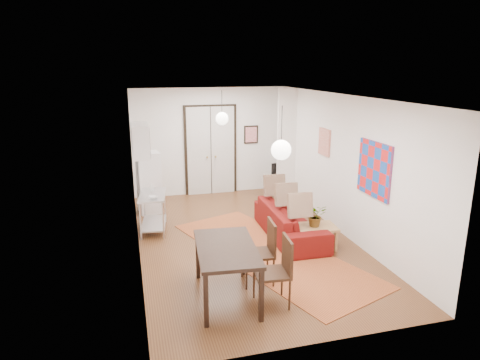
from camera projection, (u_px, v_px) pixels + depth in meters
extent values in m
plane|color=brown|center=(244.00, 240.00, 8.76)|extent=(7.00, 7.00, 0.00)
cube|color=silver|center=(245.00, 96.00, 8.01)|extent=(4.20, 7.00, 0.02)
cube|color=white|center=(210.00, 142.00, 11.65)|extent=(4.20, 0.02, 2.90)
cube|color=white|center=(323.00, 239.00, 5.12)|extent=(4.20, 0.02, 2.90)
cube|color=white|center=(135.00, 178.00, 7.86)|extent=(0.02, 7.00, 2.90)
cube|color=white|center=(342.00, 165.00, 8.91)|extent=(0.02, 7.00, 2.90)
cube|color=silver|center=(211.00, 151.00, 11.68)|extent=(1.44, 0.06, 2.50)
cube|color=white|center=(286.00, 144.00, 11.23)|extent=(0.50, 0.10, 2.90)
cube|color=white|center=(140.00, 140.00, 9.19)|extent=(0.35, 1.00, 0.70)
cube|color=red|center=(374.00, 169.00, 7.68)|extent=(0.05, 1.00, 1.00)
cube|color=#EFDEC7|center=(324.00, 142.00, 9.56)|extent=(0.05, 0.50, 0.60)
cube|color=red|center=(251.00, 135.00, 11.87)|extent=(0.40, 0.03, 0.50)
cube|color=#9E6342|center=(132.00, 135.00, 9.61)|extent=(0.03, 0.44, 0.54)
sphere|color=white|center=(222.00, 119.00, 10.05)|extent=(0.30, 0.30, 0.30)
cylinder|color=black|center=(222.00, 101.00, 9.94)|extent=(0.01, 0.01, 0.50)
sphere|color=white|center=(281.00, 150.00, 6.31)|extent=(0.30, 0.30, 0.30)
cylinder|color=black|center=(282.00, 123.00, 6.21)|extent=(0.01, 0.01, 0.50)
cube|color=#B35B2C|center=(270.00, 252.00, 8.16)|extent=(3.19, 4.87, 0.01)
imported|color=maroon|center=(290.00, 222.00, 8.84)|extent=(2.32, 0.95, 0.67)
cube|color=tan|center=(310.00, 228.00, 8.26)|extent=(1.05, 0.65, 0.04)
cube|color=tan|center=(292.00, 245.00, 8.00)|extent=(0.06, 0.06, 0.40)
cube|color=tan|center=(336.00, 240.00, 8.22)|extent=(0.06, 0.06, 0.40)
cube|color=tan|center=(284.00, 236.00, 8.42)|extent=(0.06, 0.06, 0.40)
cube|color=tan|center=(326.00, 232.00, 8.64)|extent=(0.06, 0.06, 0.40)
imported|color=#36652D|center=(315.00, 215.00, 8.23)|extent=(0.42, 0.37, 0.44)
cube|color=silver|center=(152.00, 195.00, 9.06)|extent=(0.67, 1.13, 0.04)
cube|color=silver|center=(154.00, 223.00, 9.23)|extent=(0.62, 1.08, 0.03)
cylinder|color=silver|center=(144.00, 222.00, 8.65)|extent=(0.04, 0.04, 0.80)
cylinder|color=silver|center=(166.00, 220.00, 8.76)|extent=(0.04, 0.04, 0.80)
cylinder|color=silver|center=(142.00, 207.00, 9.57)|extent=(0.04, 0.04, 0.80)
cylinder|color=silver|center=(162.00, 205.00, 9.69)|extent=(0.04, 0.04, 0.80)
imported|color=beige|center=(153.00, 197.00, 8.77)|extent=(0.22, 0.22, 0.05)
imported|color=teal|center=(151.00, 187.00, 9.27)|extent=(0.09, 0.09, 0.17)
cube|color=white|center=(149.00, 183.00, 10.25)|extent=(0.59, 0.59, 1.48)
cube|color=black|center=(226.00, 248.00, 6.38)|extent=(1.00, 1.60, 0.05)
cube|color=black|center=(211.00, 302.00, 5.73)|extent=(0.07, 0.07, 0.79)
cube|color=black|center=(265.00, 294.00, 5.92)|extent=(0.07, 0.07, 0.79)
cube|color=black|center=(194.00, 257.00, 7.05)|extent=(0.07, 0.07, 0.79)
cube|color=black|center=(239.00, 252.00, 7.24)|extent=(0.07, 0.07, 0.79)
cube|color=#392212|center=(258.00, 254.00, 6.94)|extent=(0.54, 0.52, 0.04)
cube|color=#392212|center=(254.00, 232.00, 7.08)|extent=(0.08, 0.48, 0.52)
cylinder|color=#392212|center=(249.00, 276.00, 6.74)|extent=(0.03, 0.03, 0.50)
cylinder|color=#392212|center=(274.00, 272.00, 6.85)|extent=(0.03, 0.03, 0.50)
cylinder|color=#392212|center=(242.00, 263.00, 7.15)|extent=(0.03, 0.03, 0.50)
cylinder|color=#392212|center=(265.00, 261.00, 7.26)|extent=(0.03, 0.03, 0.50)
cube|color=#392212|center=(272.00, 273.00, 6.28)|extent=(0.54, 0.52, 0.04)
cube|color=#392212|center=(267.00, 249.00, 6.42)|extent=(0.08, 0.48, 0.52)
cylinder|color=#392212|center=(262.00, 298.00, 6.09)|extent=(0.03, 0.03, 0.50)
cylinder|color=#392212|center=(290.00, 294.00, 6.19)|extent=(0.03, 0.03, 0.50)
cylinder|color=#392212|center=(254.00, 283.00, 6.50)|extent=(0.03, 0.03, 0.50)
cylinder|color=#392212|center=(280.00, 280.00, 6.61)|extent=(0.03, 0.03, 0.50)
cube|color=black|center=(275.00, 178.00, 11.74)|extent=(0.51, 0.51, 0.04)
cube|color=black|center=(272.00, 168.00, 11.85)|extent=(0.43, 0.13, 0.46)
cylinder|color=black|center=(270.00, 189.00, 11.58)|extent=(0.03, 0.03, 0.46)
cylinder|color=black|center=(283.00, 188.00, 11.67)|extent=(0.03, 0.03, 0.46)
cylinder|color=black|center=(266.00, 185.00, 11.92)|extent=(0.03, 0.03, 0.46)
cylinder|color=black|center=(278.00, 184.00, 12.01)|extent=(0.03, 0.03, 0.46)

